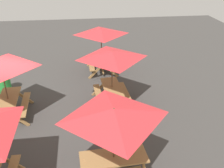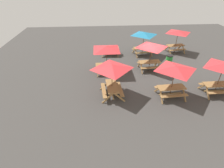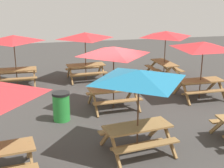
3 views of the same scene
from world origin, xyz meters
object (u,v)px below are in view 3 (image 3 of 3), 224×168
at_px(picnic_table_1, 166,38).
at_px(picnic_table_3, 114,55).
at_px(picnic_table_4, 203,50).
at_px(picnic_table_6, 14,42).
at_px(picnic_table_5, 139,81).
at_px(trash_bin_green, 61,106).
at_px(picnic_table_0, 85,39).

height_order(picnic_table_1, picnic_table_3, same).
bearing_deg(picnic_table_4, picnic_table_3, -176.25).
xyz_separation_m(picnic_table_4, picnic_table_6, (-7.27, 3.55, 0.00)).
relative_size(picnic_table_4, picnic_table_5, 1.21).
relative_size(picnic_table_5, trash_bin_green, 2.38).
xyz_separation_m(picnic_table_0, picnic_table_3, (0.41, -3.96, 0.00)).
xyz_separation_m(picnic_table_4, trash_bin_green, (-5.60, -0.97, -1.49)).
bearing_deg(picnic_table_6, picnic_table_0, 1.76).
height_order(picnic_table_0, picnic_table_4, same).
distance_m(picnic_table_0, trash_bin_green, 5.13).
height_order(picnic_table_5, trash_bin_green, picnic_table_5).
bearing_deg(picnic_table_3, picnic_table_1, 42.08).
height_order(picnic_table_4, picnic_table_6, same).
bearing_deg(picnic_table_3, picnic_table_0, 92.40).
bearing_deg(picnic_table_6, picnic_table_4, -26.80).
height_order(picnic_table_3, trash_bin_green, picnic_table_3).
bearing_deg(picnic_table_6, picnic_table_5, -64.76).
bearing_deg(picnic_table_4, picnic_table_1, 92.92).
relative_size(picnic_table_6, trash_bin_green, 2.38).
bearing_deg(picnic_table_1, picnic_table_0, 80.02).
relative_size(picnic_table_5, picnic_table_6, 1.00).
height_order(picnic_table_6, trash_bin_green, picnic_table_6).
distance_m(picnic_table_4, picnic_table_6, 8.09).
relative_size(picnic_table_1, picnic_table_6, 1.00).
bearing_deg(picnic_table_1, picnic_table_4, 179.79).
height_order(picnic_table_0, picnic_table_3, same).
relative_size(picnic_table_1, trash_bin_green, 2.38).
distance_m(picnic_table_5, trash_bin_green, 3.51).
relative_size(picnic_table_4, trash_bin_green, 2.89).
bearing_deg(picnic_table_1, trash_bin_green, 124.38).
xyz_separation_m(picnic_table_1, picnic_table_4, (0.19, -3.26, 0.00)).
distance_m(picnic_table_4, trash_bin_green, 5.88).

